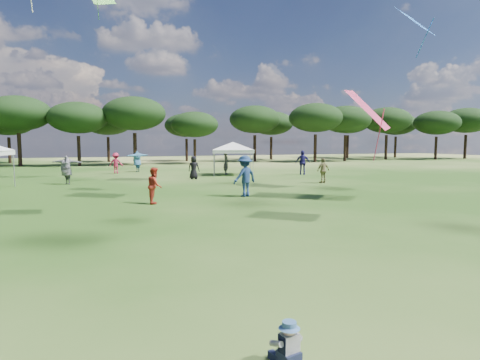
% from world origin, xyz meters
% --- Properties ---
extents(tree_line, '(108.78, 17.63, 7.77)m').
position_xyz_m(tree_line, '(2.39, 47.41, 5.42)').
color(tree_line, black).
rests_on(tree_line, ground).
extents(tent_right, '(5.95, 5.95, 2.86)m').
position_xyz_m(tent_right, '(8.82, 27.44, 2.44)').
color(tent_right, gray).
rests_on(tent_right, ground).
extents(toddler, '(0.37, 0.41, 0.52)m').
position_xyz_m(toddler, '(0.29, 2.02, 0.23)').
color(toddler, '#161B31').
rests_on(toddler, ground).
extents(festival_crowd, '(30.01, 19.94, 1.93)m').
position_xyz_m(festival_crowd, '(-2.00, 24.18, 0.90)').
color(festival_crowd, navy).
rests_on(festival_crowd, ground).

